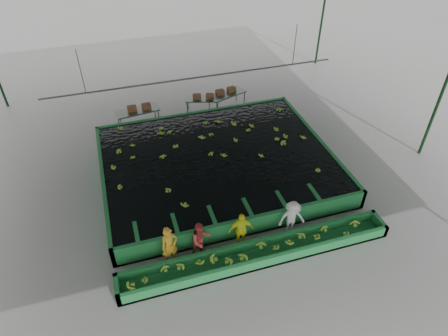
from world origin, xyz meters
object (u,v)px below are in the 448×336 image
object	(u,v)px
sorting_trough	(258,254)
box_stack_right	(226,93)
packing_table_right	(227,101)
packing_table_left	(139,118)
worker_a	(170,246)
worker_c	(241,230)
flotation_tank	(217,164)
box_stack_mid	(203,99)
box_stack_left	(139,110)
packing_table_mid	(203,105)
worker_b	(201,240)
worker_d	(292,218)

from	to	relation	value
sorting_trough	box_stack_right	bearing A→B (deg)	78.79
packing_table_right	packing_table_left	bearing A→B (deg)	-175.66
box_stack_right	packing_table_left	bearing A→B (deg)	-174.59
worker_a	worker_c	bearing A→B (deg)	-13.99
flotation_tank	box_stack_mid	size ratio (longest dim) A/B	8.70
worker_c	box_stack_left	xyz separation A→B (m)	(-2.33, 9.14, 0.21)
worker_c	packing_table_mid	distance (m)	9.64
box_stack_left	box_stack_right	xyz separation A→B (m)	(4.78, 0.45, -0.04)
packing_table_left	box_stack_right	world-z (taller)	box_stack_right
worker_b	box_stack_left	bearing A→B (deg)	83.06
sorting_trough	box_stack_left	size ratio (longest dim) A/B	8.41
packing_table_left	box_stack_right	bearing A→B (deg)	5.41
box_stack_right	worker_c	bearing A→B (deg)	-104.36
box_stack_mid	box_stack_right	size ratio (longest dim) A/B	1.00
worker_c	packing_table_mid	size ratio (longest dim) A/B	0.84
packing_table_right	box_stack_mid	bearing A→B (deg)	178.32
worker_b	worker_d	bearing A→B (deg)	-12.18
worker_a	packing_table_mid	size ratio (longest dim) A/B	0.89
worker_b	box_stack_right	distance (m)	10.37
flotation_tank	box_stack_left	distance (m)	5.58
worker_d	worker_c	bearing A→B (deg)	-173.02
worker_d	packing_table_right	xyz separation A→B (m)	(0.49, 9.50, -0.29)
box_stack_mid	worker_d	bearing A→B (deg)	-85.02
sorting_trough	worker_d	size ratio (longest dim) A/B	6.50
worker_c	packing_table_right	world-z (taller)	worker_c
packing_table_left	worker_d	bearing A→B (deg)	-64.08
flotation_tank	worker_c	world-z (taller)	worker_c
flotation_tank	packing_table_right	world-z (taller)	packing_table_right
worker_c	box_stack_left	world-z (taller)	worker_c
box_stack_left	box_stack_right	world-z (taller)	box_stack_left
packing_table_right	box_stack_left	xyz separation A→B (m)	(-4.82, -0.36, 0.51)
packing_table_left	box_stack_mid	bearing A→B (deg)	6.54
flotation_tank	sorting_trough	bearing A→B (deg)	-90.00
flotation_tank	sorting_trough	xyz separation A→B (m)	(0.00, -5.10, -0.20)
worker_c	packing_table_right	xyz separation A→B (m)	(2.50, 9.50, -0.30)
worker_b	packing_table_left	distance (m)	9.18
packing_table_right	worker_a	bearing A→B (deg)	-118.14
packing_table_mid	box_stack_right	world-z (taller)	box_stack_right
worker_d	worker_a	bearing A→B (deg)	-173.02
sorting_trough	worker_b	distance (m)	2.11
packing_table_left	packing_table_mid	size ratio (longest dim) A/B	1.18
worker_c	packing_table_right	distance (m)	9.83
box_stack_right	flotation_tank	bearing A→B (deg)	-111.27
packing_table_mid	flotation_tank	bearing A→B (deg)	-97.84
worker_c	packing_table_left	distance (m)	9.45
worker_c	box_stack_left	bearing A→B (deg)	107.94
packing_table_right	box_stack_mid	distance (m)	1.37
box_stack_left	box_stack_right	bearing A→B (deg)	5.38
worker_d	packing_table_right	distance (m)	9.52
packing_table_right	worker_b	bearing A→B (deg)	-112.74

